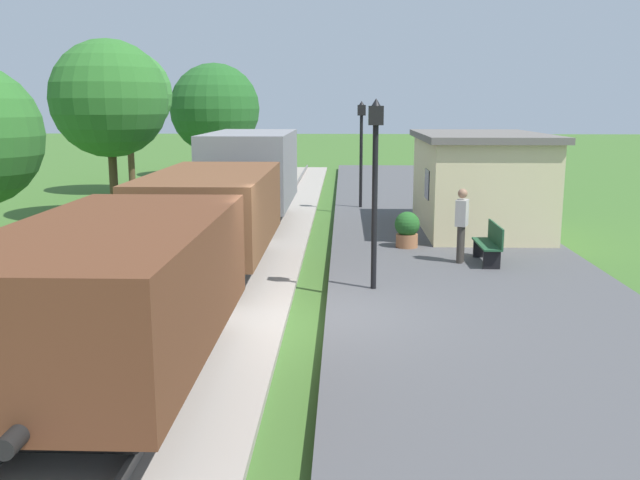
{
  "coord_description": "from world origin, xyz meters",
  "views": [
    {
      "loc": [
        0.5,
        -11.6,
        3.84
      ],
      "look_at": [
        0.04,
        1.87,
        1.2
      ],
      "focal_mm": 39.01,
      "sensor_mm": 36.0,
      "label": 1
    }
  ],
  "objects_px": {
    "tree_trackside_far": "(109,99)",
    "potted_planter": "(407,229)",
    "station_hut": "(478,181)",
    "bench_near_hut": "(490,243)",
    "freight_train": "(217,208)",
    "lamp_post_far": "(361,134)",
    "tree_field_distant": "(215,109)",
    "person_waiting": "(462,222)",
    "tree_field_left": "(128,94)",
    "lamp_post_near": "(375,159)"
  },
  "relations": [
    {
      "from": "potted_planter",
      "to": "lamp_post_near",
      "type": "distance_m",
      "value": 4.7
    },
    {
      "from": "lamp_post_near",
      "to": "tree_field_left",
      "type": "height_order",
      "value": "tree_field_left"
    },
    {
      "from": "lamp_post_near",
      "to": "tree_trackside_far",
      "type": "distance_m",
      "value": 12.77
    },
    {
      "from": "person_waiting",
      "to": "station_hut",
      "type": "bearing_deg",
      "value": -84.75
    },
    {
      "from": "potted_planter",
      "to": "tree_trackside_far",
      "type": "height_order",
      "value": "tree_trackside_far"
    },
    {
      "from": "bench_near_hut",
      "to": "lamp_post_far",
      "type": "bearing_deg",
      "value": 107.53
    },
    {
      "from": "lamp_post_far",
      "to": "tree_field_distant",
      "type": "relative_size",
      "value": 0.62
    },
    {
      "from": "station_hut",
      "to": "bench_near_hut",
      "type": "distance_m",
      "value": 4.62
    },
    {
      "from": "person_waiting",
      "to": "potted_planter",
      "type": "height_order",
      "value": "person_waiting"
    },
    {
      "from": "freight_train",
      "to": "station_hut",
      "type": "height_order",
      "value": "station_hut"
    },
    {
      "from": "lamp_post_near",
      "to": "tree_field_distant",
      "type": "height_order",
      "value": "tree_field_distant"
    },
    {
      "from": "potted_planter",
      "to": "tree_field_distant",
      "type": "xyz_separation_m",
      "value": [
        -8.45,
        19.68,
        2.87
      ]
    },
    {
      "from": "freight_train",
      "to": "lamp_post_far",
      "type": "distance_m",
      "value": 9.54
    },
    {
      "from": "lamp_post_far",
      "to": "lamp_post_near",
      "type": "bearing_deg",
      "value": -90.0
    },
    {
      "from": "station_hut",
      "to": "potted_planter",
      "type": "bearing_deg",
      "value": -129.7
    },
    {
      "from": "person_waiting",
      "to": "lamp_post_far",
      "type": "distance_m",
      "value": 9.08
    },
    {
      "from": "station_hut",
      "to": "tree_field_left",
      "type": "bearing_deg",
      "value": 143.6
    },
    {
      "from": "potted_planter",
      "to": "tree_field_distant",
      "type": "distance_m",
      "value": 21.61
    },
    {
      "from": "tree_field_left",
      "to": "potted_planter",
      "type": "bearing_deg",
      "value": -48.89
    },
    {
      "from": "lamp_post_far",
      "to": "bench_near_hut",
      "type": "bearing_deg",
      "value": -72.47
    },
    {
      "from": "person_waiting",
      "to": "potted_planter",
      "type": "bearing_deg",
      "value": -37.37
    },
    {
      "from": "freight_train",
      "to": "person_waiting",
      "type": "relative_size",
      "value": 11.35
    },
    {
      "from": "bench_near_hut",
      "to": "potted_planter",
      "type": "height_order",
      "value": "potted_planter"
    },
    {
      "from": "station_hut",
      "to": "lamp_post_far",
      "type": "xyz_separation_m",
      "value": [
        -3.3,
        4.23,
        1.15
      ]
    },
    {
      "from": "bench_near_hut",
      "to": "freight_train",
      "type": "bearing_deg",
      "value": -179.51
    },
    {
      "from": "tree_field_distant",
      "to": "station_hut",
      "type": "bearing_deg",
      "value": -57.64
    },
    {
      "from": "station_hut",
      "to": "bench_near_hut",
      "type": "xyz_separation_m",
      "value": [
        -0.54,
        -4.49,
        -0.93
      ]
    },
    {
      "from": "bench_near_hut",
      "to": "tree_trackside_far",
      "type": "relative_size",
      "value": 0.25
    },
    {
      "from": "person_waiting",
      "to": "lamp_post_near",
      "type": "distance_m",
      "value": 3.56
    },
    {
      "from": "bench_near_hut",
      "to": "person_waiting",
      "type": "height_order",
      "value": "person_waiting"
    },
    {
      "from": "potted_planter",
      "to": "lamp_post_near",
      "type": "relative_size",
      "value": 0.25
    },
    {
      "from": "freight_train",
      "to": "bench_near_hut",
      "type": "height_order",
      "value": "freight_train"
    },
    {
      "from": "freight_train",
      "to": "tree_field_left",
      "type": "distance_m",
      "value": 15.78
    },
    {
      "from": "tree_field_distant",
      "to": "lamp_post_far",
      "type": "bearing_deg",
      "value": -59.67
    },
    {
      "from": "tree_trackside_far",
      "to": "potted_planter",
      "type": "bearing_deg",
      "value": -30.61
    },
    {
      "from": "freight_train",
      "to": "bench_near_hut",
      "type": "relative_size",
      "value": 12.93
    },
    {
      "from": "lamp_post_near",
      "to": "tree_field_distant",
      "type": "xyz_separation_m",
      "value": [
        -7.43,
        23.77,
        0.8
      ]
    },
    {
      "from": "bench_near_hut",
      "to": "tree_field_left",
      "type": "bearing_deg",
      "value": 131.59
    },
    {
      "from": "tree_field_distant",
      "to": "person_waiting",
      "type": "bearing_deg",
      "value": -65.98
    },
    {
      "from": "person_waiting",
      "to": "tree_field_left",
      "type": "xyz_separation_m",
      "value": [
        -11.9,
        14.11,
        3.06
      ]
    },
    {
      "from": "freight_train",
      "to": "lamp_post_far",
      "type": "height_order",
      "value": "lamp_post_far"
    },
    {
      "from": "station_hut",
      "to": "tree_field_distant",
      "type": "distance_m",
      "value": 20.14
    },
    {
      "from": "freight_train",
      "to": "potted_planter",
      "type": "height_order",
      "value": "freight_train"
    },
    {
      "from": "freight_train",
      "to": "bench_near_hut",
      "type": "bearing_deg",
      "value": 0.49
    },
    {
      "from": "freight_train",
      "to": "potted_planter",
      "type": "distance_m",
      "value": 4.93
    },
    {
      "from": "person_waiting",
      "to": "tree_trackside_far",
      "type": "height_order",
      "value": "tree_trackside_far"
    },
    {
      "from": "lamp_post_near",
      "to": "tree_field_distant",
      "type": "relative_size",
      "value": 0.62
    },
    {
      "from": "tree_field_distant",
      "to": "bench_near_hut",
      "type": "bearing_deg",
      "value": -64.57
    },
    {
      "from": "lamp_post_far",
      "to": "station_hut",
      "type": "bearing_deg",
      "value": -52.07
    },
    {
      "from": "person_waiting",
      "to": "tree_trackside_far",
      "type": "xyz_separation_m",
      "value": [
        -10.41,
        7.23,
        2.82
      ]
    }
  ]
}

